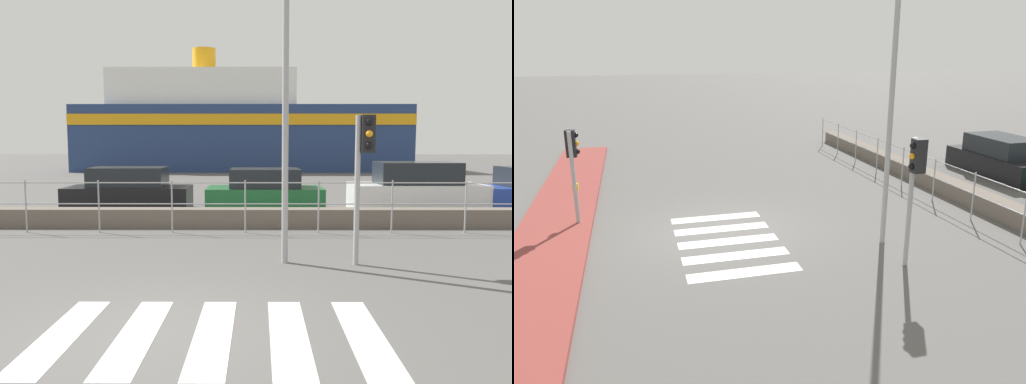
% 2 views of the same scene
% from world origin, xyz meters
% --- Properties ---
extents(ground_plane, '(160.00, 160.00, 0.00)m').
position_xyz_m(ground_plane, '(0.00, 0.00, 0.00)').
color(ground_plane, '#565451').
extents(sidewalk_brick, '(24.00, 1.80, 0.12)m').
position_xyz_m(sidewalk_brick, '(0.00, -4.10, 0.06)').
color(sidewalk_brick, brown).
rests_on(sidewalk_brick, ground_plane).
extents(crosswalk, '(4.05, 2.40, 0.01)m').
position_xyz_m(crosswalk, '(0.71, 0.00, 0.00)').
color(crosswalk, silver).
rests_on(crosswalk, ground_plane).
extents(seawall, '(22.36, 0.55, 0.49)m').
position_xyz_m(seawall, '(0.00, 7.50, 0.25)').
color(seawall, '#6B6056').
rests_on(seawall, ground_plane).
extents(harbor_fence, '(20.16, 0.04, 1.32)m').
position_xyz_m(harbor_fence, '(0.00, 6.62, 0.86)').
color(harbor_fence, '#9EA0A3').
rests_on(harbor_fence, ground_plane).
extents(traffic_light_near, '(0.34, 0.32, 2.50)m').
position_xyz_m(traffic_light_near, '(-1.46, -3.53, 1.81)').
color(traffic_light_near, '#9EA0A3').
rests_on(traffic_light_near, ground_plane).
extents(traffic_light_far, '(0.34, 0.32, 2.76)m').
position_xyz_m(traffic_light_far, '(3.16, 3.38, 2.03)').
color(traffic_light_far, '#9EA0A3').
rests_on(traffic_light_far, ground_plane).
extents(streetlamp, '(0.32, 0.88, 6.90)m').
position_xyz_m(streetlamp, '(1.74, 3.41, 4.18)').
color(streetlamp, '#9EA0A3').
rests_on(streetlamp, ground_plane).
extents(parked_car_black, '(4.06, 1.70, 1.42)m').
position_xyz_m(parked_car_black, '(-3.07, 10.77, 0.61)').
color(parked_car_black, black).
rests_on(parked_car_black, ground_plane).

